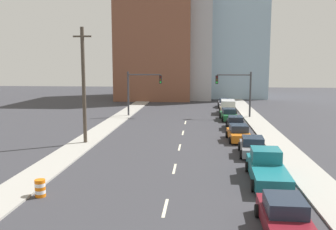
{
  "coord_description": "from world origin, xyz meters",
  "views": [
    {
      "loc": [
        1.62,
        -9.08,
        7.18
      ],
      "look_at": [
        -1.32,
        25.97,
        2.2
      ],
      "focal_mm": 40.0,
      "sensor_mm": 36.0,
      "label": 1
    }
  ],
  "objects": [
    {
      "name": "lane_stripe_at_16m",
      "position": [
        0.0,
        15.51,
        0.0
      ],
      "size": [
        0.16,
        2.4,
        0.01
      ],
      "primitive_type": "cube",
      "color": "beige",
      "rests_on": "ground"
    },
    {
      "name": "traffic_barrel",
      "position": [
        -6.84,
        9.6,
        0.47
      ],
      "size": [
        0.56,
        0.56,
        0.95
      ],
      "color": "orange",
      "rests_on": "ground"
    },
    {
      "name": "sidewalk_left",
      "position": [
        -8.61,
        46.58,
        0.06
      ],
      "size": [
        2.5,
        93.15,
        0.12
      ],
      "color": "#9E9B93",
      "rests_on": "ground"
    },
    {
      "name": "lane_stripe_at_9m",
      "position": [
        0.0,
        8.61,
        0.0
      ],
      "size": [
        0.16,
        2.4,
        0.01
      ],
      "primitive_type": "cube",
      "color": "beige",
      "rests_on": "ground"
    },
    {
      "name": "traffic_signal_right",
      "position": [
        6.85,
        39.9,
        3.89
      ],
      "size": [
        4.63,
        0.35,
        5.95
      ],
      "color": "#38383D",
      "rests_on": "ground"
    },
    {
      "name": "sedan_gray",
      "position": [
        5.81,
        19.81,
        0.66
      ],
      "size": [
        2.27,
        4.38,
        1.44
      ],
      "rotation": [
        0.0,
        0.0,
        -0.06
      ],
      "color": "slate",
      "rests_on": "ground"
    },
    {
      "name": "sedan_black",
      "position": [
        5.57,
        31.39,
        0.64
      ],
      "size": [
        2.19,
        4.67,
        1.38
      ],
      "rotation": [
        0.0,
        0.0,
        -0.05
      ],
      "color": "black",
      "rests_on": "ground"
    },
    {
      "name": "sedan_silver",
      "position": [
        5.64,
        51.08,
        0.64
      ],
      "size": [
        2.05,
        4.64,
        1.42
      ],
      "rotation": [
        0.0,
        0.0,
        -0.01
      ],
      "color": "#B2B2BC",
      "rests_on": "ground"
    },
    {
      "name": "sedan_maroon",
      "position": [
        5.3,
        6.46,
        0.68
      ],
      "size": [
        2.18,
        4.54,
        1.5
      ],
      "rotation": [
        0.0,
        0.0,
        -0.02
      ],
      "color": "maroon",
      "rests_on": "ground"
    },
    {
      "name": "utility_pole_left_mid",
      "position": [
        -8.42,
        22.77,
        5.21
      ],
      "size": [
        1.6,
        0.32,
        10.16
      ],
      "color": "#473D33",
      "rests_on": "ground"
    },
    {
      "name": "building_brick_left",
      "position": [
        -7.1,
        65.98,
        10.56
      ],
      "size": [
        14.0,
        16.0,
        21.11
      ],
      "color": "brown",
      "rests_on": "ground"
    },
    {
      "name": "building_office_center",
      "position": [
        -2.17,
        69.98,
        14.97
      ],
      "size": [
        12.0,
        20.0,
        29.95
      ],
      "color": "#A8A8AD",
      "rests_on": "ground"
    },
    {
      "name": "lane_stripe_at_29m",
      "position": [
        0.0,
        28.58,
        0.0
      ],
      "size": [
        0.16,
        2.4,
        0.01
      ],
      "primitive_type": "cube",
      "color": "beige",
      "rests_on": "ground"
    },
    {
      "name": "sedan_green",
      "position": [
        5.32,
        37.63,
        0.67
      ],
      "size": [
        2.2,
        4.84,
        1.47
      ],
      "rotation": [
        0.0,
        0.0,
        0.05
      ],
      "color": "#1E6033",
      "rests_on": "ground"
    },
    {
      "name": "sedan_orange",
      "position": [
        5.27,
        25.17,
        0.67
      ],
      "size": [
        2.17,
        4.35,
        1.49
      ],
      "rotation": [
        0.0,
        0.0,
        0.04
      ],
      "color": "orange",
      "rests_on": "ground"
    },
    {
      "name": "lane_stripe_at_22m",
      "position": [
        0.0,
        21.98,
        0.0
      ],
      "size": [
        0.16,
        2.4,
        0.01
      ],
      "primitive_type": "cube",
      "color": "beige",
      "rests_on": "ground"
    },
    {
      "name": "traffic_signal_left",
      "position": [
        -6.45,
        39.9,
        3.89
      ],
      "size": [
        4.63,
        0.35,
        5.95
      ],
      "color": "#38383D",
      "rests_on": "ground"
    },
    {
      "name": "building_glass_right",
      "position": [
        8.35,
        73.98,
        13.36
      ],
      "size": [
        13.0,
        20.0,
        26.72
      ],
      "color": "#99B7CC",
      "rests_on": "ground"
    },
    {
      "name": "lane_stripe_at_35m",
      "position": [
        0.0,
        35.22,
        0.0
      ],
      "size": [
        0.16,
        2.4,
        0.01
      ],
      "primitive_type": "cube",
      "color": "beige",
      "rests_on": "ground"
    },
    {
      "name": "pickup_truck_teal",
      "position": [
        5.79,
        13.45,
        0.75
      ],
      "size": [
        2.45,
        6.25,
        1.82
      ],
      "rotation": [
        0.0,
        0.0,
        -0.04
      ],
      "color": "#196B75",
      "rests_on": "ground"
    },
    {
      "name": "box_truck_tan",
      "position": [
        5.64,
        43.56,
        0.91
      ],
      "size": [
        2.56,
        5.86,
        1.91
      ],
      "rotation": [
        0.0,
        0.0,
        -0.04
      ],
      "color": "tan",
      "rests_on": "ground"
    },
    {
      "name": "sidewalk_right",
      "position": [
        8.61,
        46.58,
        0.06
      ],
      "size": [
        2.5,
        93.15,
        0.12
      ],
      "color": "#9E9B93",
      "rests_on": "ground"
    }
  ]
}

